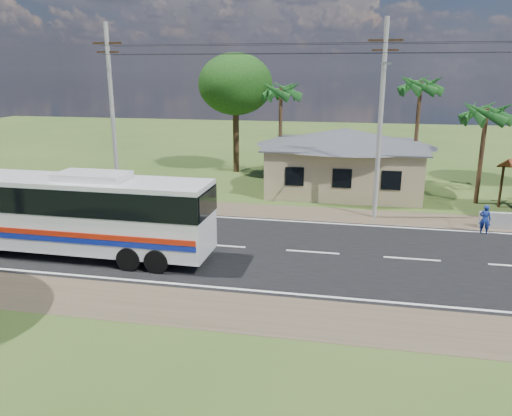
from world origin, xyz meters
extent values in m
plane|color=#2F491A|center=(0.00, 0.00, 0.00)|extent=(120.00, 120.00, 0.00)
cube|color=black|center=(0.00, 0.00, 0.01)|extent=(120.00, 10.00, 0.02)
cube|color=brown|center=(0.00, 6.50, 0.01)|extent=(120.00, 3.00, 0.01)
cube|color=brown|center=(0.00, -6.50, 0.01)|extent=(120.00, 3.00, 0.01)
cube|color=silver|center=(0.00, 4.70, 0.03)|extent=(120.00, 0.15, 0.01)
cube|color=silver|center=(0.00, -4.70, 0.03)|extent=(120.00, 0.15, 0.01)
cube|color=silver|center=(0.00, 0.00, 0.03)|extent=(120.00, 0.15, 0.01)
cube|color=tan|center=(1.00, 13.00, 1.60)|extent=(10.00, 8.00, 3.20)
cube|color=#4C4F54|center=(1.00, 13.00, 3.25)|extent=(10.60, 8.60, 0.10)
pyramid|color=#4C4F54|center=(1.00, 13.00, 4.40)|extent=(12.40, 10.00, 1.20)
cube|color=black|center=(-2.00, 8.98, 1.70)|extent=(1.20, 0.08, 1.20)
cube|color=black|center=(1.00, 8.98, 1.70)|extent=(1.20, 0.08, 1.20)
cube|color=black|center=(4.00, 8.98, 1.70)|extent=(1.20, 0.08, 1.20)
cylinder|color=#3A2615|center=(10.70, 10.30, 1.30)|extent=(0.16, 0.16, 2.60)
cylinder|color=#9E9E99|center=(-13.00, 6.50, 5.50)|extent=(0.26, 0.26, 11.00)
cube|color=#3A2615|center=(-13.00, 6.50, 9.80)|extent=(1.80, 0.12, 0.12)
cube|color=#3A2615|center=(-13.00, 6.50, 9.30)|extent=(1.40, 0.10, 0.10)
cylinder|color=#9E9E99|center=(3.00, 6.50, 5.50)|extent=(0.26, 0.26, 11.00)
cube|color=#3A2615|center=(3.00, 6.50, 9.80)|extent=(1.80, 0.12, 0.12)
cube|color=#3A2615|center=(3.00, 6.50, 9.30)|extent=(1.40, 0.10, 0.10)
cylinder|color=gray|center=(3.00, 5.50, 8.60)|extent=(0.08, 2.00, 0.08)
cube|color=gray|center=(3.00, 4.50, 8.60)|extent=(0.50, 0.18, 0.12)
cylinder|color=black|center=(-5.00, 6.50, 9.60)|extent=(16.00, 0.02, 0.02)
cylinder|color=#47301E|center=(9.50, 11.00, 3.00)|extent=(0.28, 0.28, 6.00)
cylinder|color=#47301E|center=(6.00, 15.50, 3.75)|extent=(0.28, 0.28, 7.50)
cylinder|color=#47301E|center=(-4.00, 16.00, 3.50)|extent=(0.28, 0.28, 7.00)
cylinder|color=#47301E|center=(-8.00, 18.00, 2.97)|extent=(0.50, 0.50, 5.95)
ellipsoid|color=#10380F|center=(-8.00, 18.00, 7.15)|extent=(6.00, 6.00, 4.92)
cube|color=silver|center=(-10.64, -2.46, 2.05)|extent=(12.66, 2.79, 3.16)
cube|color=black|center=(-10.64, -2.46, 2.84)|extent=(12.71, 2.86, 1.16)
cube|color=#A91E0A|center=(-10.66, -3.80, 1.47)|extent=(12.41, 0.20, 0.23)
cube|color=navy|center=(-10.66, -3.80, 1.21)|extent=(12.41, 0.20, 0.23)
cube|color=silver|center=(-9.59, -2.47, 3.79)|extent=(3.18, 1.72, 0.32)
cylinder|color=black|center=(-14.83, -1.20, 0.53)|extent=(1.06, 0.38, 1.05)
cylinder|color=black|center=(-7.50, -3.71, 0.53)|extent=(1.06, 0.38, 1.05)
cylinder|color=black|center=(-7.47, -1.29, 0.53)|extent=(1.06, 0.38, 1.05)
cylinder|color=black|center=(-6.24, -3.73, 0.53)|extent=(1.06, 0.38, 1.05)
cylinder|color=black|center=(-6.21, -1.31, 0.53)|extent=(1.06, 0.38, 1.05)
imported|color=navy|center=(8.54, 4.52, 0.78)|extent=(0.66, 0.54, 1.57)
imported|color=#333336|center=(-15.81, 3.63, 0.59)|extent=(2.02, 3.67, 1.18)
camera|label=1|loc=(1.70, -22.14, 8.34)|focal=35.00mm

